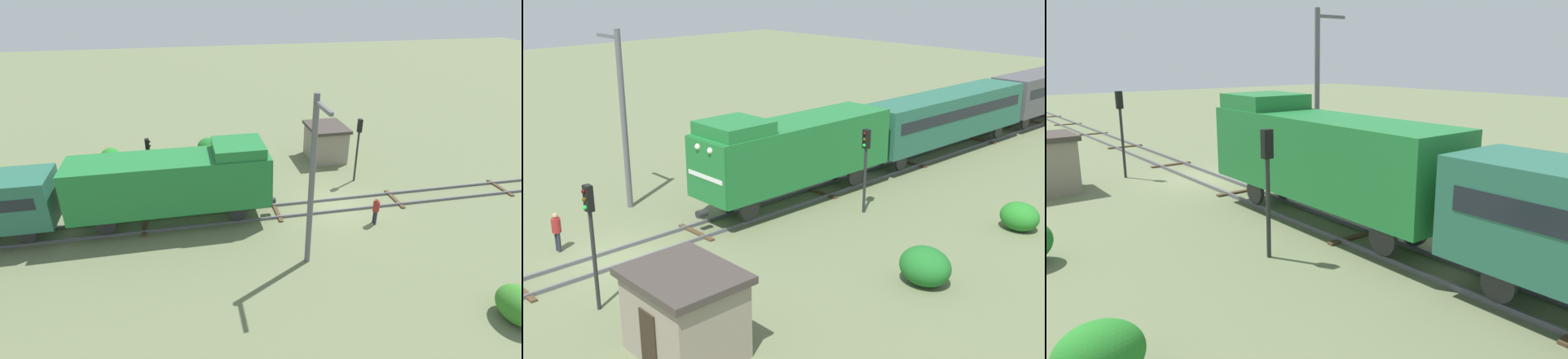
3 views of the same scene
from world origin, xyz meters
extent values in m
plane|color=#66704C|center=(0.00, 0.00, 0.00)|extent=(142.39, 142.39, 0.00)
cube|color=#595960|center=(-0.72, 0.00, 0.08)|extent=(0.10, 94.92, 0.16)
cube|color=#595960|center=(0.72, 0.00, 0.08)|extent=(0.10, 94.92, 0.16)
cube|color=#4C3823|center=(0.00, -11.87, 0.04)|extent=(2.40, 0.24, 0.09)
cube|color=#4C3823|center=(0.00, -3.96, 0.04)|extent=(2.40, 0.24, 0.09)
cube|color=#4C3823|center=(0.00, 3.96, 0.04)|extent=(2.40, 0.24, 0.09)
cube|color=#4C3823|center=(0.00, 11.87, 0.04)|extent=(2.40, 0.24, 0.09)
cube|color=#1E7233|center=(0.00, 10.16, 2.71)|extent=(2.90, 11.00, 2.90)
cube|color=#1E7233|center=(0.00, 6.26, 4.46)|extent=(2.75, 2.80, 0.60)
cube|color=#1E7233|center=(0.00, 4.61, 2.71)|extent=(2.84, 0.10, 2.84)
cube|color=white|center=(0.00, 4.57, 2.51)|extent=(2.46, 0.06, 0.20)
sphere|color=white|center=(-0.45, 4.56, 3.81)|extent=(0.28, 0.28, 0.28)
sphere|color=white|center=(0.45, 4.56, 3.81)|extent=(0.28, 0.28, 0.28)
cylinder|color=#262628|center=(0.00, 4.31, 0.86)|extent=(0.36, 0.50, 0.36)
cylinder|color=#262628|center=(-0.72, 6.46, 0.71)|extent=(0.18, 1.10, 1.10)
cylinder|color=#262628|center=(0.72, 6.46, 0.71)|extent=(0.18, 1.10, 1.10)
cylinder|color=#262628|center=(-0.72, 13.86, 0.71)|extent=(0.18, 1.10, 1.10)
cylinder|color=#262628|center=(0.72, 13.86, 0.71)|extent=(0.18, 1.10, 1.10)
cylinder|color=#262628|center=(-0.72, 17.86, 0.64)|extent=(0.16, 0.96, 0.96)
cylinder|color=#262628|center=(0.72, 17.86, 0.64)|extent=(0.16, 0.96, 0.96)
cylinder|color=#262628|center=(3.20, -2.50, 2.27)|extent=(0.14, 0.14, 4.55)
cube|color=black|center=(3.20, -2.50, 4.10)|extent=(0.32, 0.24, 0.90)
sphere|color=#390606|center=(3.20, -2.64, 4.37)|extent=(0.16, 0.16, 0.16)
sphere|color=#3C3306|center=(3.20, -2.64, 4.09)|extent=(0.16, 0.16, 0.16)
sphere|color=green|center=(3.20, -2.64, 3.81)|extent=(0.16, 0.16, 0.16)
cylinder|color=#262628|center=(3.40, 11.44, 2.06)|extent=(0.14, 0.14, 4.12)
cube|color=black|center=(3.40, 11.44, 3.67)|extent=(0.32, 0.24, 0.90)
sphere|color=#390606|center=(3.40, 11.30, 3.94)|extent=(0.16, 0.16, 0.16)
sphere|color=#3C3306|center=(3.40, 11.30, 3.66)|extent=(0.16, 0.16, 0.16)
sphere|color=green|center=(3.40, 11.30, 3.38)|extent=(0.16, 0.16, 0.16)
cylinder|color=#262B38|center=(-2.50, -1.36, 0.42)|extent=(0.15, 0.15, 0.85)
cylinder|color=#262B38|center=(-2.30, -1.36, 0.42)|extent=(0.15, 0.15, 0.85)
cylinder|color=maroon|center=(-2.40, -1.36, 1.16)|extent=(0.38, 0.38, 0.62)
sphere|color=tan|center=(-2.40, -1.36, 1.58)|extent=(0.23, 0.23, 0.23)
cylinder|color=#595960|center=(-5.00, 3.58, 4.33)|extent=(0.28, 0.28, 8.65)
cube|color=#595960|center=(-5.90, 3.58, 8.25)|extent=(1.80, 0.16, 0.16)
cube|color=gray|center=(7.50, -1.81, 1.25)|extent=(3.20, 2.60, 2.50)
cube|color=#3F3833|center=(7.50, -1.81, 2.62)|extent=(3.50, 2.90, 0.24)
cube|color=#2D2319|center=(7.50, -3.13, 0.95)|extent=(0.80, 0.06, 1.90)
ellipsoid|color=#257A26|center=(9.64, 14.84, 0.65)|extent=(1.79, 1.46, 1.30)
ellipsoid|color=#337A26|center=(-10.60, -3.87, 0.75)|extent=(2.07, 1.69, 1.50)
ellipsoid|color=#1E6A26|center=(9.84, 7.32, 0.74)|extent=(2.04, 1.67, 1.48)
camera|label=1|loc=(-21.01, 9.28, 12.89)|focal=28.00mm
camera|label=2|loc=(22.35, -11.62, 11.38)|focal=45.00mm
camera|label=3|loc=(11.89, 24.20, 6.24)|focal=35.00mm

